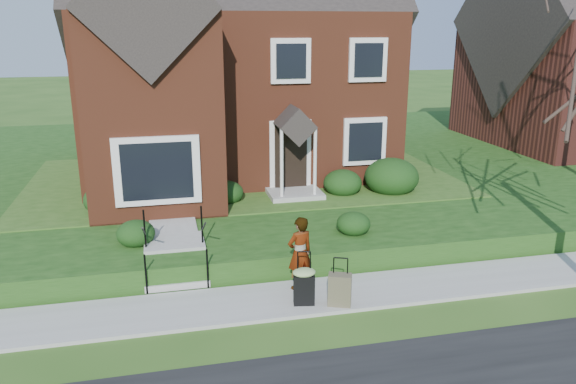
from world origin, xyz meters
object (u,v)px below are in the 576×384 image
object	(u,v)px
suitcase_black	(304,284)
front_steps	(175,256)
woman	(300,253)
suitcase_olive	(340,290)

from	to	relation	value
suitcase_black	front_steps	bearing A→B (deg)	149.11
woman	suitcase_olive	xyz separation A→B (m)	(0.61, -0.94, -0.48)
front_steps	suitcase_olive	distance (m)	4.00
front_steps	suitcase_olive	size ratio (longest dim) A/B	1.98
front_steps	woman	xyz separation A→B (m)	(2.60, -1.46, 0.42)
woman	suitcase_olive	world-z (taller)	woman
front_steps	woman	world-z (taller)	woman
suitcase_olive	woman	bearing A→B (deg)	145.14
front_steps	suitcase_black	xyz separation A→B (m)	(2.51, -2.19, 0.05)
suitcase_black	suitcase_olive	distance (m)	0.74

